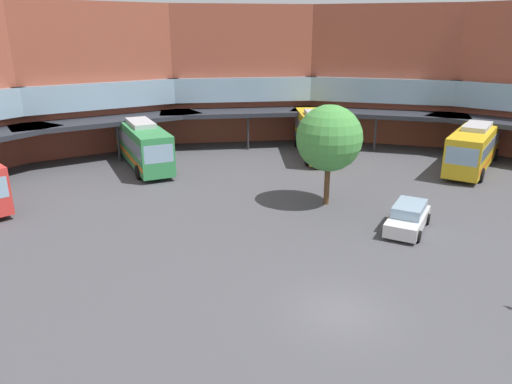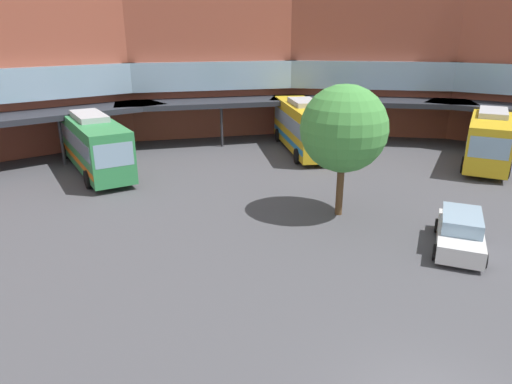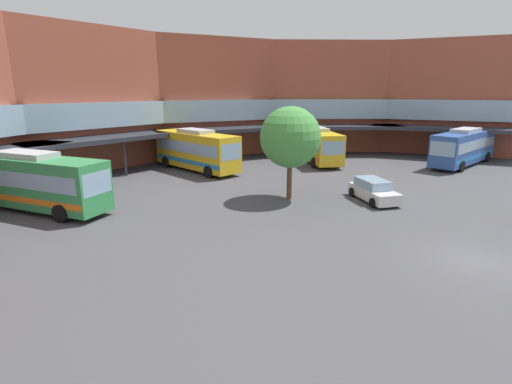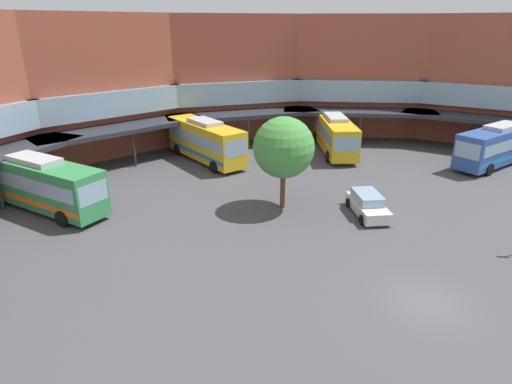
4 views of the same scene
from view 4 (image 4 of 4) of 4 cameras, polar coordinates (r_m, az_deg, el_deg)
ground_plane at (r=22.71m, az=21.70°, el=-13.42°), size 120.31×120.31×0.00m
station_building at (r=30.79m, az=-16.49°, el=9.44°), size 77.38×44.99×13.41m
bus_0 at (r=34.04m, az=-26.89°, el=1.14°), size 3.50×11.72×3.84m
bus_2 at (r=45.30m, az=10.38°, el=7.68°), size 10.48×8.74×3.74m
bus_3 at (r=41.48m, az=-6.69°, el=6.81°), size 5.65×10.60×4.01m
bus_5 at (r=46.24m, az=29.62°, el=5.54°), size 11.73×6.13×3.81m
parked_car at (r=30.72m, az=14.60°, el=-1.62°), size 4.50×4.25×1.53m
plaza_tree at (r=29.73m, az=3.69°, el=5.87°), size 4.27×4.27×6.59m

